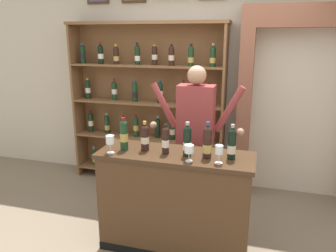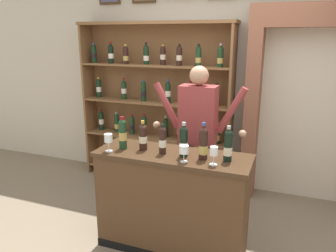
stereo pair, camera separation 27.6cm
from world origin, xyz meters
name	(u,v)px [view 2 (the right image)]	position (x,y,z in m)	size (l,w,h in m)	color
ground_plane	(174,248)	(0.00, 0.00, -0.01)	(14.00, 14.00, 0.02)	#7A6B56
back_wall	(218,66)	(0.00, 1.68, 1.64)	(12.00, 0.19, 3.28)	beige
wine_shelf	(156,100)	(-0.80, 1.45, 1.17)	(2.16, 0.34, 2.20)	brown
archway_doorway	(313,95)	(1.18, 1.56, 1.34)	(1.53, 0.45, 2.38)	brown
tasting_counter	(172,202)	(-0.02, 0.00, 0.49)	(1.44, 0.51, 0.98)	#4C331E
shopkeeper	(198,128)	(0.04, 0.60, 1.07)	(1.03, 0.22, 1.73)	#2D3347
tasting_bottle_chianti	(123,133)	(-0.51, -0.04, 1.14)	(0.08, 0.08, 0.32)	#19381E
tasting_bottle_brunello	(143,137)	(-0.32, 0.00, 1.11)	(0.08, 0.08, 0.28)	black
tasting_bottle_vin_santo	(162,140)	(-0.11, -0.03, 1.11)	(0.07, 0.07, 0.28)	black
tasting_bottle_super_tuscan	(184,141)	(0.09, -0.03, 1.13)	(0.08, 0.08, 0.31)	black
tasting_bottle_rosso	(203,143)	(0.27, -0.03, 1.13)	(0.08, 0.08, 0.33)	black
tasting_bottle_riserva	(228,145)	(0.48, 0.00, 1.12)	(0.07, 0.07, 0.31)	black
wine_glass_spare	(108,139)	(-0.60, -0.15, 1.11)	(0.08, 0.08, 0.17)	silver
wine_glass_center	(184,150)	(0.14, -0.16, 1.09)	(0.08, 0.08, 0.15)	silver
wine_glass_right	(214,152)	(0.39, -0.13, 1.10)	(0.07, 0.07, 0.16)	silver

